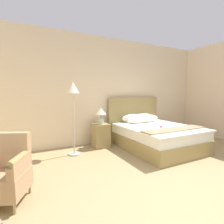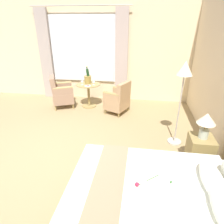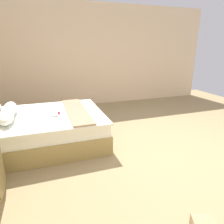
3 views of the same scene
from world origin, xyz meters
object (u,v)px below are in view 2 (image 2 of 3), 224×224
at_px(bedside_lamp, 206,121).
at_px(snack_plate, 88,86).
at_px(bed, 165,211).
at_px(side_table_round, 89,93).
at_px(armchair_by_window, 118,99).
at_px(nightstand, 199,154).
at_px(armchair_facing_bed, 61,93).
at_px(champagne_bucket, 88,78).
at_px(wine_glass_near_bucket, 82,81).
at_px(wine_glass_near_edge, 94,81).
at_px(floor_lamp_brass, 184,79).

relative_size(bedside_lamp, snack_plate, 2.48).
relative_size(bed, side_table_round, 3.12).
bearing_deg(bed, armchair_by_window, -164.36).
relative_size(nightstand, armchair_facing_bed, 0.67).
bearing_deg(armchair_by_window, snack_plate, -100.10).
height_order(side_table_round, champagne_bucket, champagne_bucket).
relative_size(nightstand, wine_glass_near_bucket, 4.38).
relative_size(nightstand, wine_glass_near_edge, 4.68).
bearing_deg(side_table_round, wine_glass_near_bucket, -58.86).
relative_size(floor_lamp_brass, side_table_round, 2.45).
bearing_deg(champagne_bucket, snack_plate, 12.59).
bearing_deg(side_table_round, bedside_lamp, 45.93).
distance_m(nightstand, bedside_lamp, 0.59).
bearing_deg(armchair_facing_bed, bed, 36.56).
bearing_deg(wine_glass_near_edge, wine_glass_near_bucket, -79.85).
bearing_deg(bed, floor_lamp_brass, 168.67).
relative_size(wine_glass_near_bucket, armchair_by_window, 0.16).
relative_size(bed, nightstand, 3.46).
relative_size(champagne_bucket, armchair_facing_bed, 0.54).
bearing_deg(bed, wine_glass_near_edge, -155.39).
bearing_deg(nightstand, floor_lamp_brass, -161.69).
bearing_deg(bed, wine_glass_near_bucket, -151.00).
distance_m(snack_plate, armchair_by_window, 0.92).
distance_m(bed, armchair_facing_bed, 4.32).
xyz_separation_m(bed, armchair_by_window, (-3.28, -0.92, 0.05)).
xyz_separation_m(side_table_round, wine_glass_near_bucket, (0.09, -0.14, 0.36)).
distance_m(armchair_by_window, armchair_facing_bed, 1.67).
bearing_deg(bedside_lamp, snack_plate, -132.18).
xyz_separation_m(bed, wine_glass_near_edge, (-3.58, -1.64, 0.42)).
relative_size(bed, snack_plate, 12.30).
relative_size(wine_glass_near_edge, armchair_by_window, 0.15).
distance_m(bed, nightstand, 1.39).
bearing_deg(wine_glass_near_edge, armchair_facing_bed, -82.96).
xyz_separation_m(side_table_round, wine_glass_near_edge, (0.03, 0.17, 0.35)).
bearing_deg(bed, nightstand, 151.66).
distance_m(bed, floor_lamp_brass, 2.27).
xyz_separation_m(bedside_lamp, armchair_by_window, (-2.06, -1.58, -0.50)).
distance_m(side_table_round, snack_plate, 0.32).
height_order(bed, side_table_round, bed).
relative_size(bedside_lamp, side_table_round, 0.63).
distance_m(bed, side_table_round, 4.04).
bearing_deg(nightstand, bed, -28.34).
distance_m(nightstand, armchair_facing_bed, 3.94).
height_order(bedside_lamp, armchair_facing_bed, bedside_lamp).
bearing_deg(nightstand, snack_plate, -132.18).
relative_size(bedside_lamp, armchair_facing_bed, 0.47).
bearing_deg(armchair_by_window, bedside_lamp, 37.51).
distance_m(floor_lamp_brass, wine_glass_near_bucket, 2.86).
xyz_separation_m(floor_lamp_brass, armchair_by_window, (-1.28, -1.32, -0.94)).
bearing_deg(wine_glass_near_bucket, nightstand, 48.62).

